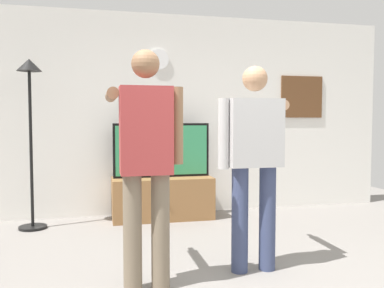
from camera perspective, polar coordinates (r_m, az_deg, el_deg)
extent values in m
cube|color=silver|center=(5.68, -3.68, 4.06)|extent=(6.40, 0.10, 2.70)
cube|color=olive|center=(5.41, -4.10, -7.43)|extent=(1.29, 0.51, 0.54)
sphere|color=black|center=(5.15, -3.63, -7.69)|extent=(0.04, 0.04, 0.04)
cube|color=black|center=(5.38, -4.21, -0.85)|extent=(1.25, 0.06, 0.70)
cube|color=#338C59|center=(5.35, -4.15, -0.88)|extent=(1.19, 0.01, 0.64)
cylinder|color=white|center=(5.66, -4.64, 11.56)|extent=(0.28, 0.03, 0.28)
cube|color=brown|center=(6.28, 14.87, 6.30)|extent=(0.64, 0.04, 0.60)
cylinder|color=black|center=(5.31, -21.10, -10.66)|extent=(0.32, 0.32, 0.03)
cylinder|color=black|center=(5.17, -21.32, -0.69)|extent=(0.04, 0.04, 1.81)
cone|color=black|center=(5.19, -21.56, 10.12)|extent=(0.28, 0.28, 0.14)
cylinder|color=#7A6B56|center=(3.19, -8.21, -12.03)|extent=(0.14, 0.14, 0.88)
cylinder|color=#7A6B56|center=(3.21, -4.37, -11.89)|extent=(0.14, 0.14, 0.88)
cube|color=#A53838|center=(3.08, -6.38, 1.87)|extent=(0.38, 0.22, 0.65)
sphere|color=#8C6647|center=(3.11, -6.44, 10.93)|extent=(0.21, 0.21, 0.21)
cylinder|color=#8C6647|center=(3.36, -11.02, 6.64)|extent=(0.09, 0.58, 0.09)
cube|color=white|center=(3.68, -11.20, 6.36)|extent=(0.04, 0.12, 0.04)
cylinder|color=#8C6647|center=(3.12, -2.05, 2.55)|extent=(0.09, 0.09, 0.58)
cylinder|color=#384266|center=(3.54, 6.61, -10.33)|extent=(0.14, 0.14, 0.89)
cylinder|color=#384266|center=(3.63, 10.35, -10.02)|extent=(0.14, 0.14, 0.89)
cube|color=#B7B7B7|center=(3.49, 8.61, 1.55)|extent=(0.45, 0.22, 0.57)
sphere|color=tan|center=(3.50, 8.68, 8.90)|extent=(0.21, 0.21, 0.21)
cylinder|color=#B7B7B7|center=(3.40, 4.37, 1.42)|extent=(0.09, 0.09, 0.58)
cylinder|color=tan|center=(3.86, 10.80, 5.17)|extent=(0.09, 0.58, 0.09)
cube|color=white|center=(4.15, 9.01, 5.06)|extent=(0.04, 0.12, 0.04)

